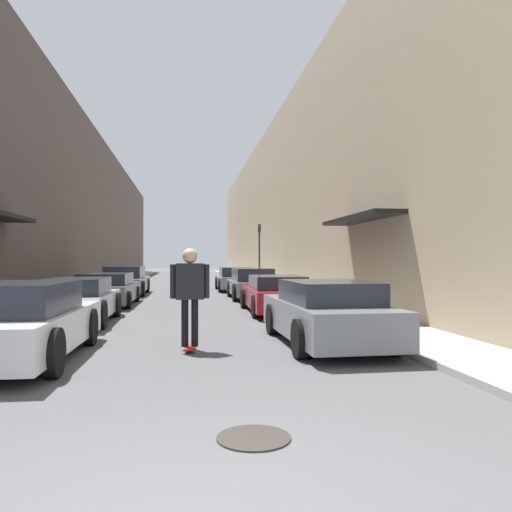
% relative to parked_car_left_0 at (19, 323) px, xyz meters
% --- Properties ---
extents(ground, '(142.33, 142.33, 0.00)m').
position_rel_parked_car_left_0_xyz_m(ground, '(2.70, 20.19, -0.64)').
color(ground, '#515154').
extents(curb_strip_left, '(1.80, 64.70, 0.12)m').
position_rel_parked_car_left_0_xyz_m(curb_strip_left, '(-2.01, 26.66, -0.58)').
color(curb_strip_left, '#A3A099').
rests_on(curb_strip_left, ground).
extents(curb_strip_right, '(1.80, 64.70, 0.12)m').
position_rel_parked_car_left_0_xyz_m(curb_strip_right, '(7.40, 26.66, -0.58)').
color(curb_strip_right, '#A3A099').
rests_on(curb_strip_right, ground).
extents(building_row_left, '(4.90, 64.70, 9.94)m').
position_rel_parked_car_left_0_xyz_m(building_row_left, '(-4.91, 26.65, 4.33)').
color(building_row_left, '#564C47').
rests_on(building_row_left, ground).
extents(building_row_right, '(4.90, 64.70, 10.75)m').
position_rel_parked_car_left_0_xyz_m(building_row_right, '(10.30, 26.65, 4.74)').
color(building_row_right, tan).
rests_on(building_row_right, ground).
extents(parked_car_left_0, '(1.95, 4.45, 1.30)m').
position_rel_parked_car_left_0_xyz_m(parked_car_left_0, '(0.00, 0.00, 0.00)').
color(parked_car_left_0, silver).
rests_on(parked_car_left_0, ground).
extents(parked_car_left_1, '(1.85, 4.23, 1.19)m').
position_rel_parked_car_left_0_xyz_m(parked_car_left_1, '(-0.11, 4.93, -0.05)').
color(parked_car_left_1, '#B7B7BC').
rests_on(parked_car_left_1, ground).
extents(parked_car_left_2, '(2.01, 4.71, 1.18)m').
position_rel_parked_car_left_0_xyz_m(parked_car_left_2, '(-0.12, 10.01, -0.06)').
color(parked_car_left_2, '#515459').
rests_on(parked_car_left_2, ground).
extents(parked_car_left_3, '(1.99, 4.76, 1.36)m').
position_rel_parked_car_left_0_xyz_m(parked_car_left_3, '(-0.10, 15.44, 0.02)').
color(parked_car_left_3, gray).
rests_on(parked_car_left_3, ground).
extents(parked_car_right_0, '(1.86, 4.50, 1.26)m').
position_rel_parked_car_left_0_xyz_m(parked_car_right_0, '(5.48, 0.88, -0.02)').
color(parked_car_right_0, gray).
rests_on(parked_car_right_0, ground).
extents(parked_car_right_1, '(1.87, 4.75, 1.17)m').
position_rel_parked_car_left_0_xyz_m(parked_car_right_1, '(5.54, 6.80, -0.06)').
color(parked_car_right_1, maroon).
rests_on(parked_car_right_1, ground).
extents(parked_car_right_2, '(1.86, 4.15, 1.30)m').
position_rel_parked_car_left_0_xyz_m(parked_car_right_2, '(5.50, 12.21, -0.01)').
color(parked_car_right_2, gray).
rests_on(parked_car_right_2, ground).
extents(parked_car_right_3, '(2.01, 4.40, 1.25)m').
position_rel_parked_car_left_0_xyz_m(parked_car_right_3, '(5.36, 17.87, -0.03)').
color(parked_car_right_3, gray).
rests_on(parked_car_right_3, ground).
extents(skateboarder, '(0.72, 0.78, 1.88)m').
position_rel_parked_car_left_0_xyz_m(skateboarder, '(2.81, 0.59, 0.53)').
color(skateboarder, '#B2231E').
rests_on(skateboarder, ground).
extents(manhole_cover, '(0.70, 0.70, 0.02)m').
position_rel_parked_car_left_0_xyz_m(manhole_cover, '(3.37, -4.06, -0.63)').
color(manhole_cover, '#332D28').
rests_on(manhole_cover, ground).
extents(traffic_light, '(0.16, 0.22, 3.59)m').
position_rel_parked_car_left_0_xyz_m(traffic_light, '(6.92, 19.72, 1.69)').
color(traffic_light, '#2D2D2D').
rests_on(traffic_light, curb_strip_right).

